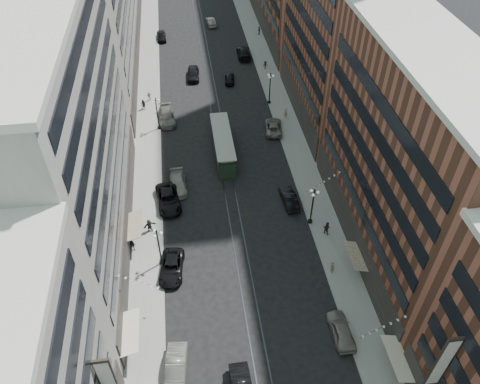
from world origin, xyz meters
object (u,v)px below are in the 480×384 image
car_extra_0 (230,78)px  car_14 (211,22)px  lamppost_sw_far (159,246)px  pedestrian_6 (149,96)px  car_2 (172,267)px  car_9 (161,36)px  car_7 (168,199)px  pedestrian_9 (265,65)px  pedestrian_extra_1 (143,105)px  lamppost_se_mid (270,87)px  pedestrian_5 (149,225)px  car_1 (176,370)px  car_4 (341,330)px  pedestrian_4 (332,267)px  pedestrian_8 (285,113)px  lamppost_sw_mid (157,112)px  streetcar (223,145)px  car_extra_1 (178,184)px  pedestrian_2 (132,246)px  car_8 (167,116)px  car_11 (273,127)px  car_12 (244,52)px  car_10 (289,198)px  pedestrian_7 (326,228)px  pedestrian_extra_0 (259,30)px  car_13 (193,74)px

car_extra_0 → car_14: bearing=-80.6°
lamppost_sw_far → pedestrian_6: 35.65m
car_2 → car_9: size_ratio=1.20×
car_7 → pedestrian_9: bearing=54.6°
lamppost_sw_far → pedestrian_extra_1: lamppost_sw_far is taller
lamppost_se_mid → pedestrian_5: 33.27m
car_1 → car_9: 72.66m
car_4 → pedestrian_4: 7.78m
lamppost_sw_far → car_4: (17.60, -11.51, -2.27)m
pedestrian_4 → pedestrian_8: size_ratio=0.87×
lamppost_sw_mid → streetcar: 12.01m
car_9 → car_extra_1: 46.47m
lamppost_sw_far → car_extra_0: bearing=72.5°
car_4 → pedestrian_2: pedestrian_2 is taller
car_7 → pedestrian_6: 25.83m
pedestrian_4 → pedestrian_6: bearing=26.1°
lamppost_sw_far → car_8: bearing=87.5°
pedestrian_4 → car_11: pedestrian_4 is taller
pedestrian_6 → pedestrian_9: (21.31, 8.11, 0.00)m
car_12 → pedestrian_8: (3.58, -22.29, 0.23)m
car_7 → car_1: bearing=-96.0°
car_10 → car_12: size_ratio=0.79×
car_1 → car_12: bearing=82.9°
lamppost_se_mid → pedestrian_7: 30.15m
lamppost_se_mid → car_1: (-17.24, -45.41, -2.22)m
car_4 → car_extra_0: car_4 is taller
lamppost_sw_mid → lamppost_se_mid: 19.07m
car_8 → pedestrian_6: same height
pedestrian_4 → pedestrian_5: size_ratio=0.94×
streetcar → pedestrian_6: size_ratio=7.56×
pedestrian_8 → car_7: bearing=45.7°
pedestrian_2 → lamppost_se_mid: bearing=67.9°
car_8 → pedestrian_6: 6.99m
lamppost_se_mid → pedestrian_5: lamppost_se_mid is taller
lamppost_se_mid → pedestrian_8: (1.73, -4.76, -2.00)m
car_9 → pedestrian_9: pedestrian_9 is taller
pedestrian_5 → pedestrian_6: pedestrian_5 is taller
pedestrian_extra_0 → streetcar: bearing=0.3°
pedestrian_5 → pedestrian_9: size_ratio=1.12×
car_13 → pedestrian_7: 42.62m
pedestrian_9 → pedestrian_extra_1: (-22.24, -10.82, 0.07)m
pedestrian_9 → pedestrian_extra_0: 15.26m
car_10 → lamppost_sw_mid: bearing=-52.8°
car_11 → car_12: bearing=-79.7°
pedestrian_6 → pedestrian_5: bearing=69.1°
pedestrian_5 → car_extra_1: 8.38m
car_12 → pedestrian_extra_0: pedestrian_extra_0 is taller
car_13 → car_7: bearing=-95.3°
streetcar → car_13: size_ratio=2.26×
car_1 → car_extra_1: (1.24, 26.21, -0.11)m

